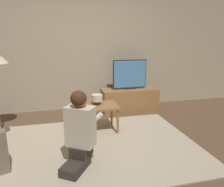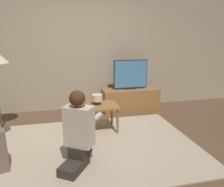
% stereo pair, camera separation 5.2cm
% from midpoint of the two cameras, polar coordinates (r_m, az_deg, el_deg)
% --- Properties ---
extents(ground_plane, '(10.00, 10.00, 0.00)m').
position_cam_midpoint_polar(ground_plane, '(3.30, -4.30, -13.73)').
color(ground_plane, brown).
extents(wall_back, '(10.00, 0.06, 2.60)m').
position_cam_midpoint_polar(wall_back, '(4.84, -8.51, 11.18)').
color(wall_back, tan).
rests_on(wall_back, ground_plane).
extents(rug, '(2.91, 2.15, 0.02)m').
position_cam_midpoint_polar(rug, '(3.30, -4.31, -13.61)').
color(rug, '#BCAD93').
rests_on(rug, ground_plane).
extents(tv_stand, '(1.21, 0.49, 0.48)m').
position_cam_midpoint_polar(tv_stand, '(4.82, 4.23, -1.53)').
color(tv_stand, olive).
rests_on(tv_stand, ground_plane).
extents(tv, '(0.74, 0.08, 0.63)m').
position_cam_midpoint_polar(tv, '(4.71, 4.34, 5.01)').
color(tv, black).
rests_on(tv, tv_stand).
extents(coffee_table, '(0.82, 0.49, 0.46)m').
position_cam_midpoint_polar(coffee_table, '(3.66, -5.37, -3.95)').
color(coffee_table, olive).
rests_on(coffee_table, ground_plane).
extents(person_kneeling, '(0.62, 0.77, 0.95)m').
position_cam_midpoint_polar(person_kneeling, '(2.69, -8.91, -9.17)').
color(person_kneeling, '#332D28').
rests_on(person_kneeling, rug).
extents(table_lamp, '(0.18, 0.18, 0.17)m').
position_cam_midpoint_polar(table_lamp, '(3.67, -4.30, -1.30)').
color(table_lamp, '#4C3823').
rests_on(table_lamp, coffee_table).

